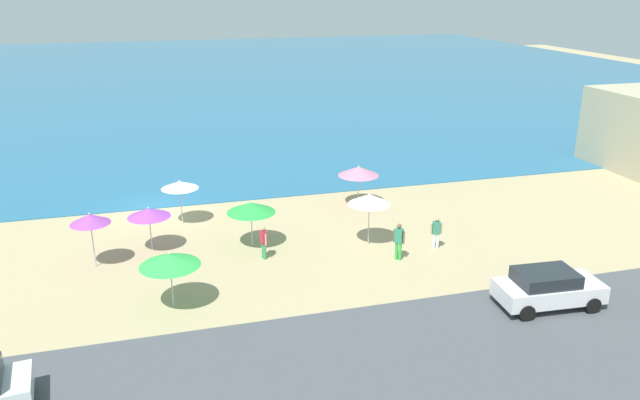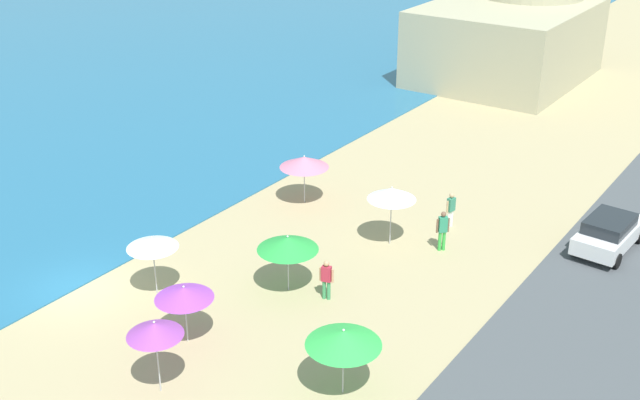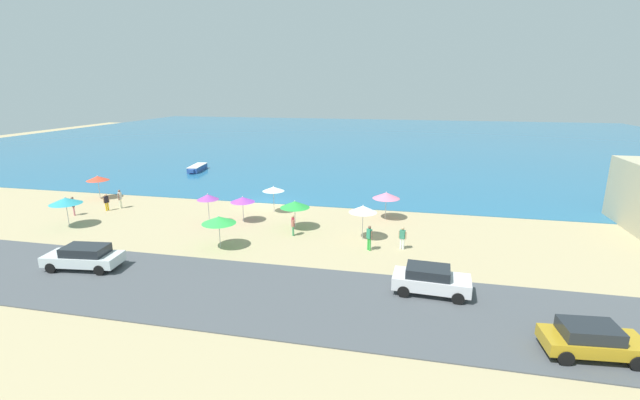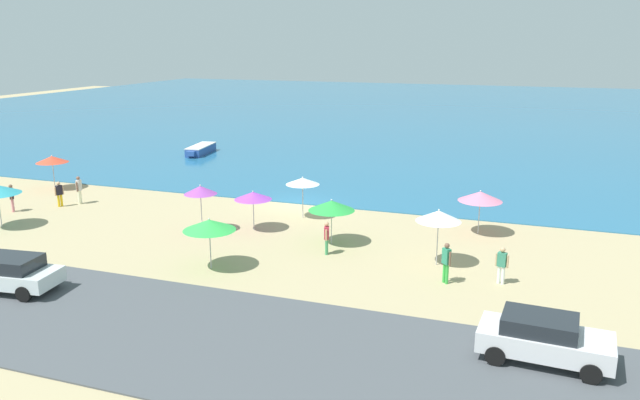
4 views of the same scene
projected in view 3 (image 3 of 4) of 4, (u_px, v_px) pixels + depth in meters
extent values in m
plane|color=tan|center=(268.00, 203.00, 41.49)|extent=(160.00, 160.00, 0.00)
cube|color=#24658D|center=(351.00, 138.00, 93.39)|extent=(150.00, 110.00, 0.05)
cube|color=#484C51|center=(165.00, 285.00, 24.50)|extent=(80.00, 8.00, 0.06)
cylinder|color=#B2B2B7|center=(274.00, 202.00, 38.30)|extent=(0.05, 0.05, 2.04)
cone|color=white|center=(273.00, 189.00, 38.00)|extent=(1.95, 1.95, 0.39)
sphere|color=silver|center=(273.00, 186.00, 37.95)|extent=(0.08, 0.08, 0.08)
cylinder|color=#B2B2B7|center=(363.00, 226.00, 31.54)|extent=(0.05, 0.05, 2.15)
cone|color=white|center=(363.00, 209.00, 31.21)|extent=(2.07, 2.07, 0.50)
sphere|color=silver|center=(363.00, 205.00, 31.14)|extent=(0.08, 0.08, 0.08)
cylinder|color=#B2B2B7|center=(220.00, 235.00, 29.93)|extent=(0.05, 0.05, 1.86)
cone|color=green|center=(219.00, 220.00, 29.64)|extent=(2.38, 2.38, 0.49)
sphere|color=silver|center=(218.00, 216.00, 29.57)|extent=(0.08, 0.08, 0.08)
cylinder|color=#B2B2B7|center=(209.00, 212.00, 35.05)|extent=(0.05, 0.05, 2.14)
cone|color=purple|center=(208.00, 197.00, 34.73)|extent=(1.76, 1.76, 0.44)
sphere|color=silver|center=(208.00, 194.00, 34.67)|extent=(0.08, 0.08, 0.08)
cylinder|color=#B2B2B7|center=(295.00, 218.00, 33.95)|extent=(0.05, 0.05, 1.81)
cone|color=green|center=(295.00, 204.00, 33.66)|extent=(2.35, 2.35, 0.51)
sphere|color=silver|center=(295.00, 201.00, 33.59)|extent=(0.08, 0.08, 0.08)
cylinder|color=#B2B2B7|center=(99.00, 189.00, 43.07)|extent=(0.05, 0.05, 1.93)
cone|color=#DB452C|center=(98.00, 178.00, 42.78)|extent=(2.14, 2.14, 0.45)
sphere|color=silver|center=(97.00, 176.00, 42.71)|extent=(0.08, 0.08, 0.08)
cylinder|color=#B2B2B7|center=(243.00, 212.00, 35.72)|extent=(0.05, 0.05, 1.77)
cone|color=purple|center=(243.00, 200.00, 35.45)|extent=(2.03, 2.03, 0.42)
sphere|color=silver|center=(242.00, 197.00, 35.38)|extent=(0.08, 0.08, 0.08)
cylinder|color=#B2B2B7|center=(386.00, 208.00, 36.45)|extent=(0.05, 0.05, 1.87)
cone|color=pink|center=(386.00, 195.00, 36.16)|extent=(2.32, 2.32, 0.51)
sphere|color=silver|center=(386.00, 192.00, 36.08)|extent=(0.08, 0.08, 0.08)
cylinder|color=#B2B2B7|center=(68.00, 215.00, 34.48)|extent=(0.05, 0.05, 1.96)
cone|color=teal|center=(65.00, 201.00, 34.17)|extent=(2.46, 2.46, 0.50)
sphere|color=silver|center=(65.00, 197.00, 34.10)|extent=(0.08, 0.08, 0.08)
cylinder|color=#3B9259|center=(293.00, 230.00, 32.62)|extent=(0.14, 0.14, 0.77)
cylinder|color=#3B9259|center=(293.00, 231.00, 32.45)|extent=(0.14, 0.14, 0.77)
cube|color=#B22B40|center=(293.00, 222.00, 32.36)|extent=(0.31, 0.41, 0.61)
sphere|color=tan|center=(293.00, 216.00, 32.25)|extent=(0.22, 0.22, 0.22)
cylinder|color=tan|center=(293.00, 222.00, 32.60)|extent=(0.09, 0.09, 0.55)
cylinder|color=tan|center=(293.00, 224.00, 32.14)|extent=(0.09, 0.09, 0.55)
cylinder|color=#F9F5CE|center=(120.00, 204.00, 39.73)|extent=(0.14, 0.14, 0.85)
cylinder|color=#F9F5CE|center=(121.00, 203.00, 39.91)|extent=(0.14, 0.14, 0.85)
cube|color=beige|center=(120.00, 196.00, 39.62)|extent=(0.29, 0.40, 0.67)
sphere|color=brown|center=(119.00, 191.00, 39.50)|extent=(0.22, 0.22, 0.22)
cylinder|color=brown|center=(119.00, 197.00, 39.40)|extent=(0.09, 0.09, 0.61)
cylinder|color=brown|center=(121.00, 196.00, 39.87)|extent=(0.09, 0.09, 0.61)
cylinder|color=#D97B86|center=(74.00, 211.00, 37.68)|extent=(0.14, 0.14, 0.81)
cylinder|color=#D97B86|center=(74.00, 211.00, 37.53)|extent=(0.14, 0.14, 0.81)
cube|color=black|center=(73.00, 203.00, 37.42)|extent=(0.41, 0.41, 0.64)
sphere|color=brown|center=(72.00, 198.00, 37.30)|extent=(0.22, 0.22, 0.22)
cylinder|color=brown|center=(73.00, 203.00, 37.63)|extent=(0.09, 0.09, 0.57)
cylinder|color=brown|center=(73.00, 204.00, 37.23)|extent=(0.09, 0.09, 0.57)
cylinder|color=green|center=(368.00, 244.00, 29.66)|extent=(0.14, 0.14, 0.87)
cylinder|color=green|center=(370.00, 245.00, 29.52)|extent=(0.14, 0.14, 0.87)
cube|color=#2C8864|center=(369.00, 234.00, 29.39)|extent=(0.41, 0.41, 0.68)
sphere|color=brown|center=(370.00, 227.00, 29.27)|extent=(0.22, 0.22, 0.22)
cylinder|color=brown|center=(367.00, 233.00, 29.60)|extent=(0.09, 0.09, 0.62)
cylinder|color=brown|center=(372.00, 235.00, 29.21)|extent=(0.09, 0.09, 0.62)
cylinder|color=yellow|center=(106.00, 207.00, 38.97)|extent=(0.14, 0.14, 0.75)
cylinder|color=yellow|center=(108.00, 206.00, 39.12)|extent=(0.14, 0.14, 0.75)
cube|color=black|center=(106.00, 199.00, 38.87)|extent=(0.34, 0.42, 0.59)
sphere|color=tan|center=(106.00, 195.00, 38.76)|extent=(0.22, 0.22, 0.22)
cylinder|color=tan|center=(104.00, 201.00, 38.69)|extent=(0.09, 0.09, 0.54)
cylinder|color=tan|center=(109.00, 199.00, 39.07)|extent=(0.09, 0.09, 0.54)
cylinder|color=white|center=(403.00, 244.00, 29.77)|extent=(0.14, 0.14, 0.78)
cylinder|color=white|center=(401.00, 244.00, 29.85)|extent=(0.14, 0.14, 0.78)
cube|color=#338164|center=(402.00, 234.00, 29.63)|extent=(0.41, 0.31, 0.62)
sphere|color=tan|center=(403.00, 228.00, 29.52)|extent=(0.22, 0.22, 0.22)
cylinder|color=tan|center=(406.00, 236.00, 29.53)|extent=(0.09, 0.09, 0.55)
cylinder|color=tan|center=(399.00, 234.00, 29.75)|extent=(0.09, 0.09, 0.55)
cube|color=silver|center=(83.00, 259.00, 26.46)|extent=(4.76, 2.31, 0.62)
cube|color=#1E2328|center=(85.00, 250.00, 26.29)|extent=(2.73, 1.87, 0.54)
cylinder|color=black|center=(51.00, 268.00, 25.88)|extent=(0.66, 0.29, 0.64)
cylinder|color=black|center=(70.00, 257.00, 27.51)|extent=(0.66, 0.29, 0.64)
cylinder|color=black|center=(99.00, 270.00, 25.58)|extent=(0.66, 0.29, 0.64)
cylinder|color=black|center=(115.00, 259.00, 27.21)|extent=(0.66, 0.29, 0.64)
cube|color=#AC851B|center=(593.00, 343.00, 17.87)|extent=(4.12, 2.08, 0.56)
cube|color=#1E2328|center=(590.00, 331.00, 17.75)|extent=(2.36, 1.71, 0.55)
cylinder|color=black|center=(616.00, 340.00, 18.55)|extent=(0.66, 0.28, 0.64)
cylinder|color=black|center=(638.00, 363.00, 17.00)|extent=(0.66, 0.28, 0.64)
cylinder|color=black|center=(550.00, 335.00, 18.88)|extent=(0.66, 0.28, 0.64)
cylinder|color=black|center=(566.00, 358.00, 17.32)|extent=(0.66, 0.28, 0.64)
cube|color=silver|center=(431.00, 282.00, 23.26)|extent=(4.22, 2.07, 0.69)
cube|color=#1E2328|center=(428.00, 271.00, 23.16)|extent=(2.40, 1.74, 0.52)
cylinder|color=black|center=(457.00, 284.00, 23.78)|extent=(0.65, 0.26, 0.64)
cylinder|color=black|center=(458.00, 298.00, 22.18)|extent=(0.65, 0.26, 0.64)
cylinder|color=black|center=(406.00, 278.00, 24.52)|extent=(0.65, 0.26, 0.64)
cylinder|color=black|center=(403.00, 291.00, 22.92)|extent=(0.65, 0.26, 0.64)
cube|color=#2D5097|center=(197.00, 168.00, 57.11)|extent=(1.91, 4.41, 0.68)
cube|color=#2D5097|center=(191.00, 171.00, 54.85)|extent=(0.79, 0.54, 0.41)
cube|color=silver|center=(197.00, 165.00, 57.02)|extent=(1.99, 4.42, 0.08)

